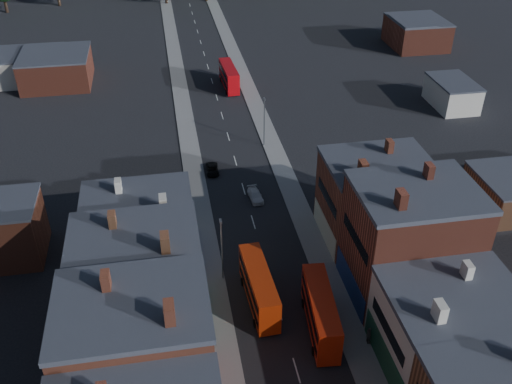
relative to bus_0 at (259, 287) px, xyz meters
name	(u,v)px	position (x,y,z in m)	size (l,w,h in m)	color
pavement_west	(196,185)	(-4.60, 24.61, -2.27)	(3.00, 200.00, 0.12)	gray
pavement_east	(286,177)	(8.40, 24.61, -2.27)	(3.00, 200.00, 0.12)	gray
lamp_post_2	(222,246)	(-3.30, 4.61, 2.37)	(0.25, 0.70, 8.12)	slate
lamp_post_3	(264,119)	(7.10, 34.61, 2.37)	(0.25, 0.70, 8.12)	slate
bus_0	(259,287)	(0.00, 0.00, 0.00)	(2.89, 10.11, 4.32)	red
bus_1	(321,312)	(5.40, -4.67, 0.03)	(3.26, 10.31, 4.38)	red
bus_2	(229,76)	(4.85, 58.82, -0.03)	(2.85, 9.98, 4.27)	#B6080D
car_2	(212,169)	(-1.90, 27.84, -1.80)	(1.76, 3.81, 1.06)	black
car_3	(255,195)	(3.10, 19.84, -1.76)	(1.61, 3.96, 1.15)	silver
ped_3	(369,336)	(9.60, -7.36, -1.24)	(1.14, 0.52, 1.95)	#59534C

